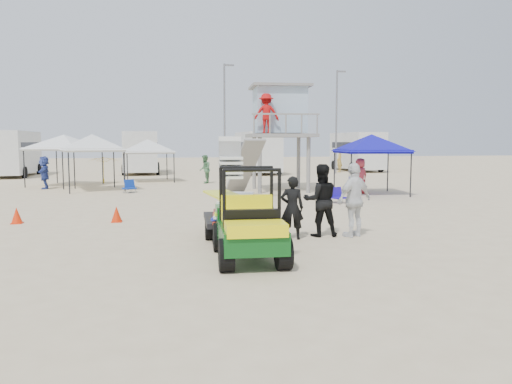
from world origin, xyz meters
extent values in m
plane|color=beige|center=(0.00, 0.00, 0.00)|extent=(140.00, 140.00, 0.00)
cube|color=#0B4814|center=(0.06, 1.54, 0.56)|extent=(1.41, 2.63, 0.45)
cube|color=#FFEE0D|center=(0.06, 1.54, 0.84)|extent=(1.21, 0.78, 0.25)
cylinder|color=black|center=(-0.51, 0.61, 0.33)|extent=(0.32, 0.67, 0.66)
cube|color=black|center=(0.06, 3.84, 0.52)|extent=(1.54, 2.16, 0.13)
cylinder|color=black|center=(-0.55, 3.84, 0.27)|extent=(0.25, 0.56, 0.55)
imported|color=black|center=(1.56, 3.54, 0.82)|extent=(0.68, 0.53, 1.64)
imported|color=black|center=(2.41, 3.79, 0.96)|extent=(1.00, 0.81, 1.92)
imported|color=white|center=(3.26, 3.54, 0.98)|extent=(1.24, 0.92, 1.96)
cylinder|color=gray|center=(3.15, 14.73, 1.36)|extent=(0.20, 0.20, 2.72)
cube|color=gray|center=(4.34, 15.93, 2.81)|extent=(3.52, 3.52, 0.17)
cube|color=#9EB7CC|center=(4.34, 16.26, 4.08)|extent=(2.67, 2.37, 2.29)
imported|color=#B20F0F|center=(3.47, 14.84, 3.85)|extent=(1.23, 0.71, 1.91)
cylinder|color=black|center=(6.75, 11.99, 1.05)|extent=(0.06, 0.06, 2.10)
pyramid|color=#120FA6|center=(8.14, 13.38, 2.85)|extent=(3.17, 3.17, 0.80)
cube|color=#120FA6|center=(8.14, 13.38, 2.05)|extent=(3.17, 3.17, 0.18)
cylinder|color=black|center=(-6.37, 16.64, 1.07)|extent=(0.06, 0.06, 2.14)
pyramid|color=silver|center=(-5.05, 17.96, 2.89)|extent=(3.45, 3.45, 0.80)
cube|color=silver|center=(-5.05, 17.96, 2.09)|extent=(3.45, 3.45, 0.18)
cylinder|color=black|center=(-8.46, 19.64, 1.07)|extent=(0.06, 0.06, 2.15)
pyramid|color=white|center=(-6.95, 21.15, 2.90)|extent=(4.15, 4.15, 0.80)
cube|color=white|center=(-6.95, 21.15, 2.10)|extent=(4.15, 4.15, 0.18)
cylinder|color=black|center=(-3.74, 21.86, 0.95)|extent=(0.06, 0.06, 1.90)
pyramid|color=silver|center=(-2.36, 23.25, 2.65)|extent=(3.30, 3.30, 0.80)
cube|color=silver|center=(-2.36, 23.25, 1.85)|extent=(3.30, 3.30, 0.18)
imported|color=yellow|center=(-4.96, 22.39, 0.82)|extent=(2.33, 2.35, 1.64)
cone|color=red|center=(-3.11, 7.26, 0.25)|extent=(0.34, 0.34, 0.50)
cone|color=red|center=(-6.10, 7.56, 0.25)|extent=(0.34, 0.34, 0.50)
cube|color=#0E3197|center=(-3.18, 16.39, 0.22)|extent=(0.73, 0.72, 0.06)
cube|color=#0E3197|center=(-3.18, 16.63, 0.42)|extent=(0.54, 0.45, 0.44)
cylinder|color=#B2B2B7|center=(-3.40, 16.19, 0.10)|extent=(0.03, 0.03, 0.20)
cube|color=#1D0E99|center=(5.44, 10.47, 0.22)|extent=(0.70, 0.68, 0.06)
cube|color=#1D0E99|center=(5.44, 10.71, 0.42)|extent=(0.56, 0.38, 0.44)
cylinder|color=#B2B2B7|center=(5.22, 10.27, 0.10)|extent=(0.03, 0.03, 0.20)
cube|color=#1D0FA6|center=(8.50, 16.04, 0.22)|extent=(0.60, 0.56, 0.06)
cube|color=#1D0FA6|center=(8.50, 16.28, 0.42)|extent=(0.56, 0.24, 0.44)
cylinder|color=#B2B2B7|center=(8.28, 15.84, 0.10)|extent=(0.03, 0.03, 0.20)
cube|color=silver|center=(-12.00, 30.00, 1.75)|extent=(2.50, 6.80, 3.00)
cube|color=black|center=(-12.00, 30.00, 2.20)|extent=(2.54, 5.44, 0.50)
cube|color=silver|center=(-3.00, 31.50, 1.75)|extent=(2.50, 6.50, 3.00)
cube|color=black|center=(-3.00, 31.50, 2.20)|extent=(2.54, 5.20, 0.50)
cylinder|color=black|center=(-4.25, 29.42, 0.40)|extent=(0.25, 0.80, 0.80)
cube|color=silver|center=(6.00, 30.00, 1.75)|extent=(2.50, 7.00, 3.00)
cube|color=black|center=(6.00, 30.00, 2.20)|extent=(2.54, 5.60, 0.50)
cylinder|color=black|center=(4.75, 27.76, 0.40)|extent=(0.25, 0.80, 0.80)
cube|color=silver|center=(15.00, 31.50, 1.75)|extent=(2.50, 6.60, 3.00)
cube|color=black|center=(15.00, 31.50, 2.20)|extent=(2.54, 5.28, 0.50)
cylinder|color=black|center=(13.75, 29.39, 0.40)|extent=(0.25, 0.80, 0.80)
cylinder|color=slate|center=(3.00, 27.00, 4.00)|extent=(0.14, 0.14, 8.00)
cylinder|color=slate|center=(12.00, 28.50, 4.00)|extent=(0.14, 0.14, 8.00)
imported|color=#4D8153|center=(1.00, 21.21, 0.85)|extent=(0.76, 0.92, 1.71)
imported|color=#DFB553|center=(12.90, 30.06, 0.93)|extent=(0.47, 0.69, 1.85)
imported|color=#B8343F|center=(7.78, 13.78, 0.86)|extent=(0.97, 0.78, 1.72)
imported|color=#314393|center=(-7.69, 19.35, 0.87)|extent=(0.72, 1.67, 1.74)
camera|label=1|loc=(-1.85, -8.76, 2.52)|focal=35.00mm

